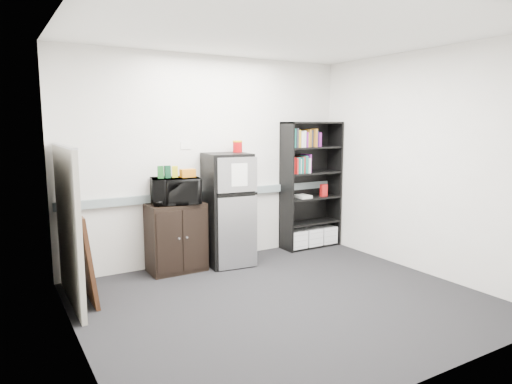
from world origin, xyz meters
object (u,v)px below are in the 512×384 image
cabinet (176,237)px  cubicle_partition (68,225)px  bookshelf (311,186)px  refrigerator (228,210)px  microwave (175,191)px

cabinet → cubicle_partition: bearing=-162.0°
bookshelf → refrigerator: 1.47m
bookshelf → cubicle_partition: size_ratio=1.14×
microwave → refrigerator: refrigerator is taller
microwave → refrigerator: bearing=6.1°
cubicle_partition → refrigerator: 2.01m
cubicle_partition → microwave: 1.37m
cubicle_partition → cabinet: bearing=18.0°
bookshelf → cabinet: 2.19m
bookshelf → microwave: size_ratio=3.22×
cubicle_partition → cabinet: 1.42m
refrigerator → microwave: bearing=-179.2°
bookshelf → cubicle_partition: bookshelf is taller
microwave → refrigerator: (0.68, -0.06, -0.29)m
cubicle_partition → refrigerator: size_ratio=1.11×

